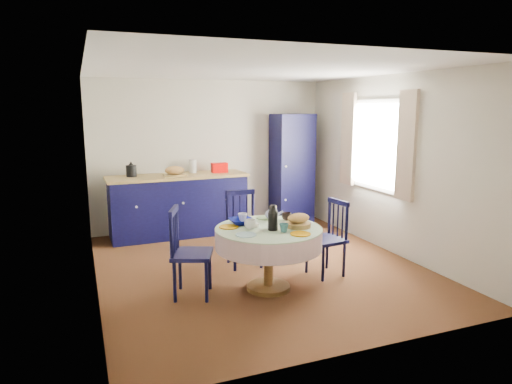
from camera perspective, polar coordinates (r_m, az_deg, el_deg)
floor at (r=6.02m, az=0.41°, el=-9.34°), size 4.50×4.50×0.00m
ceiling at (r=5.68m, az=0.44°, el=15.11°), size 4.50×4.50×0.00m
wall_back at (r=7.84m, az=-5.70°, el=4.65°), size 4.00×0.02×2.50m
wall_left at (r=5.32m, az=-20.02°, el=1.27°), size 0.02×4.50×2.50m
wall_right at (r=6.71m, az=16.52°, el=3.29°), size 0.02×4.50×2.50m
window at (r=6.90m, az=14.80°, el=5.85°), size 0.10×1.74×1.45m
kitchen_counter at (r=7.47m, az=-9.66°, el=-1.54°), size 2.22×0.74×1.22m
pantry_cabinet at (r=8.09m, az=4.51°, el=2.84°), size 0.71×0.53×1.93m
dining_table at (r=5.14m, az=1.66°, el=-5.77°), size 1.20×1.20×1.00m
chair_left at (r=5.05m, az=-8.47°, el=-7.41°), size 0.55×0.56×0.99m
chair_far at (r=5.98m, az=-1.59°, el=-4.53°), size 0.46×0.44×0.98m
chair_right at (r=5.71m, az=9.04°, el=-5.61°), size 0.45×0.47×0.93m
mug_a at (r=5.05m, az=-0.73°, el=-4.05°), size 0.13×0.13×0.10m
mug_b at (r=4.93m, az=3.51°, el=-4.49°), size 0.10×0.10×0.09m
mug_c at (r=5.45m, az=3.84°, el=-3.06°), size 0.12×0.12×0.09m
mug_d at (r=5.35m, az=-1.69°, el=-3.22°), size 0.11×0.11×0.10m
cobalt_bowl at (r=5.25m, az=-1.89°, el=-3.70°), size 0.28×0.28×0.07m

